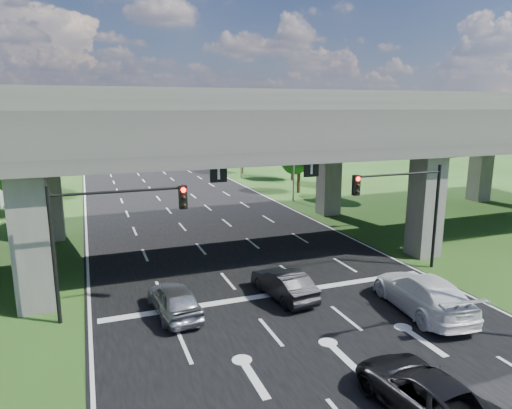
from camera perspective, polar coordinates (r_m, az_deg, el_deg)
ground at (r=20.30m, az=6.70°, el=-14.77°), size 160.00×160.00×0.00m
road at (r=28.85m, az=-2.45°, el=-6.35°), size 18.00×120.00×0.03m
overpass at (r=29.30m, az=-3.83°, el=9.69°), size 80.00×15.00×10.00m
signal_right at (r=26.24m, az=18.28°, el=0.60°), size 5.76×0.54×6.00m
signal_left at (r=20.59m, az=-18.19°, el=-2.46°), size 5.76×0.54×6.00m
streetlight_far at (r=44.24m, az=4.33°, el=7.81°), size 3.38×0.25×10.00m
streetlight_beyond at (r=59.11m, az=-2.27°, el=8.92°), size 3.38×0.25×10.00m
tree_left_near at (r=42.61m, az=-27.97°, el=4.88°), size 4.50×4.50×7.80m
tree_left_far at (r=58.34m, az=-25.14°, el=7.06°), size 4.80×4.80×8.32m
tree_right_near at (r=49.22m, az=5.47°, el=6.65°), size 4.20×4.20×7.28m
tree_right_mid at (r=57.72m, az=4.67°, el=7.15°), size 3.91×3.90×6.76m
tree_right_far at (r=63.58m, az=-1.73°, el=8.22°), size 4.50×4.50×7.80m
car_silver at (r=21.05m, az=-10.19°, el=-11.59°), size 2.11×4.41×1.46m
car_dark at (r=22.51m, az=3.48°, el=-9.87°), size 1.98×4.41×1.41m
car_white at (r=22.33m, az=20.11°, el=-10.38°), size 3.11×6.16×1.71m
car_trailing at (r=15.71m, az=20.41°, el=-21.24°), size 2.63×5.08×1.37m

